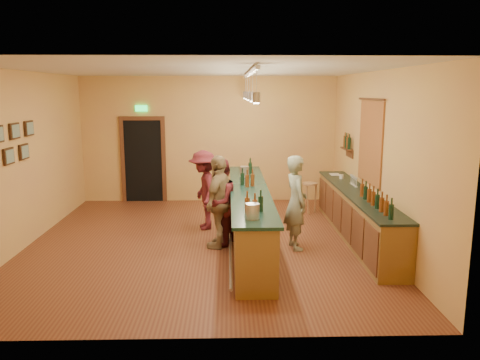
{
  "coord_description": "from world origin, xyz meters",
  "views": [
    {
      "loc": [
        0.49,
        -8.51,
        2.84
      ],
      "look_at": [
        0.71,
        0.2,
        1.17
      ],
      "focal_mm": 35.0,
      "sensor_mm": 36.0,
      "label": 1
    }
  ],
  "objects_px": {
    "customer_a": "(220,203)",
    "customer_c": "(204,190)",
    "bar_stool": "(310,189)",
    "tasting_bar": "(249,211)",
    "customer_b": "(220,202)",
    "back_counter": "(357,214)",
    "bartender": "(296,202)"
  },
  "relations": [
    {
      "from": "bartender",
      "to": "customer_c",
      "type": "height_order",
      "value": "bartender"
    },
    {
      "from": "back_counter",
      "to": "bar_stool",
      "type": "distance_m",
      "value": 2.03
    },
    {
      "from": "bartender",
      "to": "customer_b",
      "type": "relative_size",
      "value": 1.0
    },
    {
      "from": "customer_a",
      "to": "customer_c",
      "type": "distance_m",
      "value": 1.15
    },
    {
      "from": "tasting_bar",
      "to": "customer_c",
      "type": "height_order",
      "value": "customer_c"
    },
    {
      "from": "tasting_bar",
      "to": "bar_stool",
      "type": "height_order",
      "value": "tasting_bar"
    },
    {
      "from": "customer_a",
      "to": "customer_b",
      "type": "relative_size",
      "value": 0.95
    },
    {
      "from": "bartender",
      "to": "bar_stool",
      "type": "xyz_separation_m",
      "value": [
        0.69,
        2.46,
        -0.27
      ]
    },
    {
      "from": "customer_b",
      "to": "bar_stool",
      "type": "height_order",
      "value": "customer_b"
    },
    {
      "from": "back_counter",
      "to": "customer_b",
      "type": "height_order",
      "value": "customer_b"
    },
    {
      "from": "customer_a",
      "to": "bar_stool",
      "type": "distance_m",
      "value": 3.08
    },
    {
      "from": "back_counter",
      "to": "customer_c",
      "type": "relative_size",
      "value": 2.77
    },
    {
      "from": "back_counter",
      "to": "bartender",
      "type": "relative_size",
      "value": 2.66
    },
    {
      "from": "back_counter",
      "to": "customer_b",
      "type": "bearing_deg",
      "value": -171.09
    },
    {
      "from": "customer_b",
      "to": "bar_stool",
      "type": "relative_size",
      "value": 2.35
    },
    {
      "from": "customer_a",
      "to": "customer_c",
      "type": "height_order",
      "value": "customer_c"
    },
    {
      "from": "customer_a",
      "to": "customer_c",
      "type": "relative_size",
      "value": 0.99
    },
    {
      "from": "bartender",
      "to": "bar_stool",
      "type": "bearing_deg",
      "value": -26.1
    },
    {
      "from": "customer_a",
      "to": "customer_b",
      "type": "xyz_separation_m",
      "value": [
        0.0,
        -0.09,
        0.04
      ]
    },
    {
      "from": "bartender",
      "to": "bar_stool",
      "type": "distance_m",
      "value": 2.57
    },
    {
      "from": "bartender",
      "to": "customer_a",
      "type": "bearing_deg",
      "value": 71.53
    },
    {
      "from": "customer_b",
      "to": "customer_c",
      "type": "distance_m",
      "value": 1.23
    },
    {
      "from": "back_counter",
      "to": "bar_stool",
      "type": "bearing_deg",
      "value": 106.53
    },
    {
      "from": "customer_a",
      "to": "bar_stool",
      "type": "relative_size",
      "value": 2.23
    },
    {
      "from": "customer_b",
      "to": "customer_c",
      "type": "relative_size",
      "value": 1.04
    },
    {
      "from": "customer_c",
      "to": "bar_stool",
      "type": "xyz_separation_m",
      "value": [
        2.41,
        1.17,
        -0.24
      ]
    },
    {
      "from": "tasting_bar",
      "to": "bar_stool",
      "type": "distance_m",
      "value": 2.61
    },
    {
      "from": "tasting_bar",
      "to": "customer_b",
      "type": "xyz_separation_m",
      "value": [
        -0.55,
        -0.23,
        0.25
      ]
    },
    {
      "from": "tasting_bar",
      "to": "customer_b",
      "type": "height_order",
      "value": "customer_b"
    },
    {
      "from": "customer_a",
      "to": "bar_stool",
      "type": "xyz_separation_m",
      "value": [
        2.07,
        2.27,
        -0.23
      ]
    },
    {
      "from": "customer_a",
      "to": "customer_b",
      "type": "bearing_deg",
      "value": 20.72
    },
    {
      "from": "back_counter",
      "to": "customer_a",
      "type": "height_order",
      "value": "customer_a"
    }
  ]
}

